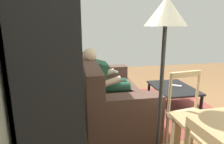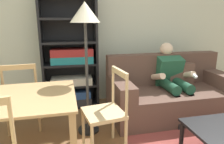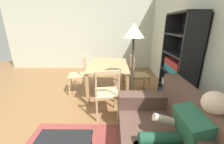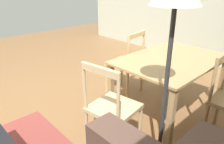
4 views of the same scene
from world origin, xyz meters
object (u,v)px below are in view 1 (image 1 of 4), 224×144
Objects in this scene: couch at (108,95)px; coffee_table at (173,89)px; tv_remote at (176,86)px; dining_chair_facing_couch at (192,117)px; floor_lamp at (165,29)px; bookshelf at (57,122)px; person_lounging at (106,81)px.

couch reaches higher than coffee_table.
tv_remote is 1.39m from dining_chair_facing_couch.
couch reaches higher than tv_remote.
floor_lamp reaches higher than coffee_table.
couch is 1.03× the size of bookshelf.
person_lounging reaches higher than couch.
floor_lamp is at bearing -168.52° from couch.
floor_lamp is at bearing -167.77° from person_lounging.
floor_lamp is at bearing 146.89° from coffee_table.
dining_chair_facing_couch is at bearing -71.51° from floor_lamp.
coffee_table is at bearing -44.14° from tv_remote.
person_lounging reaches higher than dining_chair_facing_couch.
coffee_table is at bearing -33.11° from floor_lamp.
coffee_table is 5.25× the size of tv_remote.
couch is at bearing -51.23° from tv_remote.
bookshelf is at bearing 130.90° from coffee_table.
bookshelf is (-1.50, 0.64, 0.40)m from couch.
floor_lamp is (-1.42, 0.92, 1.08)m from coffee_table.
dining_chair_facing_couch is (-1.26, 0.47, 0.14)m from coffee_table.
dining_chair_facing_couch reaches higher than tv_remote.
bookshelf is (-1.59, 1.83, 0.41)m from coffee_table.
dining_chair_facing_couch is (-1.28, 0.53, 0.09)m from tv_remote.
dining_chair_facing_couch reaches higher than couch.
person_lounging is 1.62m from floor_lamp.
coffee_table is 0.48× the size of bookshelf.
tv_remote is 2.02m from floor_lamp.
couch is at bearing 11.48° from floor_lamp.
coffee_table is 0.09m from tv_remote.
bookshelf is at bearing 158.10° from person_lounging.
person_lounging is 1.66m from bookshelf.
floor_lamp reaches higher than dining_chair_facing_couch.
couch is at bearing 31.78° from dining_chair_facing_couch.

